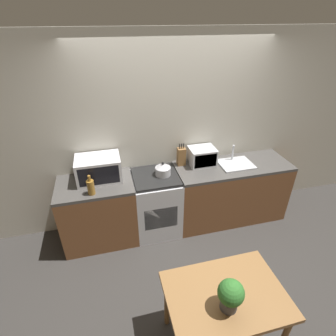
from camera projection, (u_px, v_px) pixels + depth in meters
The scene contains 13 objects.
ground_plane at pixel (194, 259), 3.35m from camera, with size 16.00×16.00×0.00m, color #33302D.
wall_back at pixel (174, 134), 3.55m from camera, with size 10.00×0.06×2.60m.
counter_left_run at pixel (99, 212), 3.46m from camera, with size 0.94×0.62×0.90m.
counter_right_run at pixel (230, 191), 3.86m from camera, with size 1.61×0.62×0.90m.
stove_range at pixel (156, 203), 3.63m from camera, with size 0.61×0.62×0.90m.
kettle at pixel (163, 169), 3.38m from camera, with size 0.20×0.20×0.19m.
microwave at pixel (99, 169), 3.25m from camera, with size 0.54×0.38×0.30m.
bottle at pixel (91, 187), 3.01m from camera, with size 0.08×0.08×0.25m.
knife_block at pixel (181, 156), 3.58m from camera, with size 0.11×0.10×0.32m.
toaster_oven at pixel (202, 156), 3.60m from camera, with size 0.35×0.29×0.24m.
sink_basin at pixel (236, 163), 3.64m from camera, with size 0.45×0.36×0.24m.
dining_table at pixel (225, 300), 2.21m from camera, with size 0.99×0.69×0.72m.
potted_plant at pixel (231, 295), 1.98m from camera, with size 0.20×0.20×0.29m.
Camera 1 is at (-0.88, -2.13, 2.72)m, focal length 28.00 mm.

